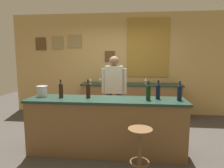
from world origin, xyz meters
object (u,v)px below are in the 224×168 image
Objects in this scene: wine_bottle_a at (61,89)px; wine_bottle_e at (180,92)px; wine_bottle_b at (88,90)px; wine_bottle_c at (148,92)px; ice_bucket at (42,91)px; wine_glass_c at (119,80)px; bar_stool at (140,145)px; wine_bottle_d at (158,91)px; wine_glass_d at (146,80)px; wine_glass_b at (100,79)px; bartender at (114,89)px; wine_glass_a at (90,79)px; coffee_mug at (108,82)px.

wine_bottle_e is (1.94, -0.05, 0.00)m from wine_bottle_a.
wine_bottle_b is 1.00m from wine_bottle_c.
wine_glass_c is (1.21, 1.92, -0.01)m from ice_bucket.
wine_bottle_a is at bearing -113.66° from wine_glass_c.
ice_bucket is at bearing 155.66° from bar_stool.
wine_bottle_d is 2.00m from wine_glass_d.
wine_glass_b is (0.33, 2.11, -0.05)m from wine_bottle_a.
wine_bottle_a is 1.97× the size of wine_glass_c.
bar_stool is (0.48, -1.55, -0.48)m from bartender.
wine_bottle_e is 1.63× the size of ice_bucket.
bartender reaches higher than wine_glass_d.
wine_glass_c reaches higher than bar_stool.
wine_glass_c is (0.40, 1.91, -0.05)m from wine_bottle_b.
ice_bucket reaches higher than wine_glass_c.
wine_glass_a is 1.46m from wine_glass_d.
ice_bucket is (-1.97, -0.01, -0.04)m from wine_bottle_d.
wine_bottle_b is 1.16m from wine_bottle_d.
wine_glass_c is at bearing 78.27° from wine_bottle_b.
wine_glass_d is at bearing 4.29° from wine_glass_a.
ice_bucket reaches higher than bar_stool.
bartender reaches higher than wine_bottle_d.
wine_bottle_b is at bearing 173.41° from wine_bottle_c.
wine_bottle_e is at bearing 2.74° from wine_bottle_c.
ice_bucket is (-1.18, -0.80, 0.08)m from bartender.
bartender is 5.29× the size of wine_bottle_b.
wine_glass_d is (0.10, 2.12, -0.05)m from wine_bottle_c.
wine_glass_a is at bearing 114.67° from bar_stool.
bar_stool is at bearing -41.59° from wine_bottle_b.
wine_bottle_c is at bearing -92.71° from wine_glass_d.
wine_bottle_a and wine_bottle_b have the same top height.
wine_glass_b reaches higher than bar_stool.
bartender is at bearing -76.26° from coffee_mug.
wine_bottle_c reaches higher than bar_stool.
wine_bottle_c is 1.97× the size of wine_glass_a.
wine_glass_d is (0.25, 2.76, 0.55)m from bar_stool.
bar_stool is 1.91m from ice_bucket.
wine_glass_a is (0.09, 1.93, -0.05)m from wine_bottle_a.
wine_bottle_d is (1.16, 0.01, 0.00)m from wine_bottle_b.
wine_glass_a is (-1.36, 2.01, -0.05)m from wine_bottle_c.
wine_bottle_b is 1.93m from wine_glass_a.
wine_bottle_d reaches higher than bar_stool.
ice_bucket is (-1.66, 0.75, 0.56)m from bar_stool.
wine_bottle_d is at bearing 67.72° from bar_stool.
wine_glass_d reaches higher than bar_stool.
wine_bottle_d is 1.97× the size of wine_glass_b.
wine_bottle_d is at bearing 163.04° from wine_bottle_e.
wine_glass_a is at bearing 100.94° from wine_bottle_b.
wine_glass_c is at bearing -16.14° from wine_glass_b.
wine_glass_b is (-0.50, 1.27, 0.07)m from bartender.
wine_bottle_d is at bearing 0.30° from wine_bottle_b.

